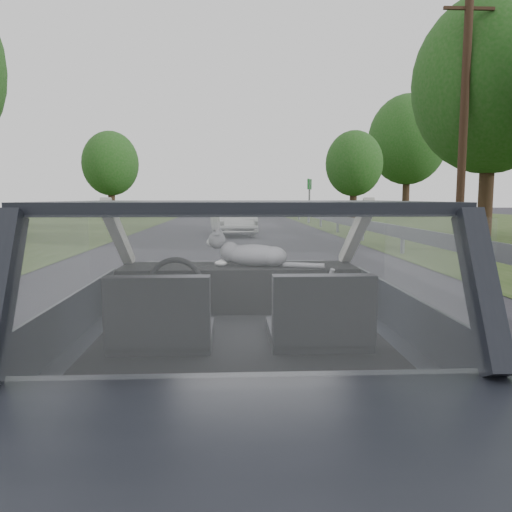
{
  "coord_description": "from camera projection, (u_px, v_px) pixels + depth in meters",
  "views": [
    {
      "loc": [
        -0.05,
        -2.76,
        1.46
      ],
      "look_at": [
        0.12,
        0.55,
        1.07
      ],
      "focal_mm": 35.0,
      "sensor_mm": 36.0,
      "label": 1
    }
  ],
  "objects": [
    {
      "name": "cat",
      "position": [
        254.0,
        254.0,
        3.36
      ],
      "size": [
        0.6,
        0.31,
        0.26
      ],
      "primitive_type": "ellipsoid",
      "rotation": [
        0.0,
        0.0,
        -0.25
      ],
      "color": "slate",
      "rests_on": "dashboard"
    },
    {
      "name": "steering_wheel",
      "position": [
        175.0,
        285.0,
        3.11
      ],
      "size": [
        0.36,
        0.36,
        0.04
      ],
      "primitive_type": "torus",
      "color": "black",
      "rests_on": "dashboard"
    },
    {
      "name": "ground",
      "position": [
        241.0,
        450.0,
        2.91
      ],
      "size": [
        140.0,
        140.0,
        0.0
      ],
      "primitive_type": "plane",
      "color": "#313038",
      "rests_on": "ground"
    },
    {
      "name": "tree_3",
      "position": [
        407.0,
        158.0,
        38.62
      ],
      "size": [
        7.76,
        7.76,
        9.1
      ],
      "primitive_type": null,
      "rotation": [
        0.0,
        0.0,
        0.37
      ],
      "color": "#174811",
      "rests_on": "ground"
    },
    {
      "name": "subject_car",
      "position": [
        240.0,
        328.0,
        2.82
      ],
      "size": [
        1.8,
        4.0,
        1.45
      ],
      "primitive_type": "cube",
      "color": "black",
      "rests_on": "ground"
    },
    {
      "name": "driver_seat",
      "position": [
        161.0,
        314.0,
        2.5
      ],
      "size": [
        0.5,
        0.72,
        0.42
      ],
      "primitive_type": "cube",
      "color": "black",
      "rests_on": "subject_car"
    },
    {
      "name": "utility_pole",
      "position": [
        464.0,
        115.0,
        16.3
      ],
      "size": [
        0.31,
        0.31,
        8.31
      ],
      "primitive_type": "cylinder",
      "rotation": [
        0.0,
        0.0,
        0.18
      ],
      "color": "black",
      "rests_on": "ground"
    },
    {
      "name": "tree_2",
      "position": [
        354.0,
        177.0,
        33.23
      ],
      "size": [
        4.85,
        4.85,
        5.73
      ],
      "primitive_type": null,
      "rotation": [
        0.0,
        0.0,
        -0.35
      ],
      "color": "#174811",
      "rests_on": "ground"
    },
    {
      "name": "passenger_seat",
      "position": [
        320.0,
        312.0,
        2.54
      ],
      "size": [
        0.5,
        0.72,
        0.42
      ],
      "primitive_type": "cube",
      "color": "black",
      "rests_on": "subject_car"
    },
    {
      "name": "guardrail",
      "position": [
        398.0,
        232.0,
        12.97
      ],
      "size": [
        0.05,
        90.0,
        0.32
      ],
      "primitive_type": "cube",
      "color": "gray",
      "rests_on": "ground"
    },
    {
      "name": "other_car",
      "position": [
        232.0,
        218.0,
        19.63
      ],
      "size": [
        2.09,
        4.17,
        1.32
      ],
      "primitive_type": "imported",
      "rotation": [
        0.0,
        0.0,
        0.13
      ],
      "color": "silver",
      "rests_on": "ground"
    },
    {
      "name": "highway_sign",
      "position": [
        309.0,
        201.0,
        29.6
      ],
      "size": [
        0.46,
        0.99,
        2.56
      ],
      "primitive_type": "cube",
      "rotation": [
        0.0,
        0.0,
        -0.37
      ],
      "color": "#155620",
      "rests_on": "ground"
    },
    {
      "name": "tree_1",
      "position": [
        490.0,
        120.0,
        18.49
      ],
      "size": [
        5.83,
        5.83,
        8.67
      ],
      "primitive_type": null,
      "rotation": [
        0.0,
        0.0,
        -0.02
      ],
      "color": "#174811",
      "rests_on": "ground"
    },
    {
      "name": "tree_6",
      "position": [
        111.0,
        176.0,
        35.11
      ],
      "size": [
        4.02,
        4.02,
        5.93
      ],
      "primitive_type": null,
      "rotation": [
        0.0,
        0.0,
        -0.03
      ],
      "color": "#174811",
      "rests_on": "ground"
    },
    {
      "name": "dashboard",
      "position": [
        238.0,
        287.0,
        3.43
      ],
      "size": [
        1.58,
        0.45,
        0.3
      ],
      "primitive_type": "cube",
      "color": "black",
      "rests_on": "subject_car"
    }
  ]
}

